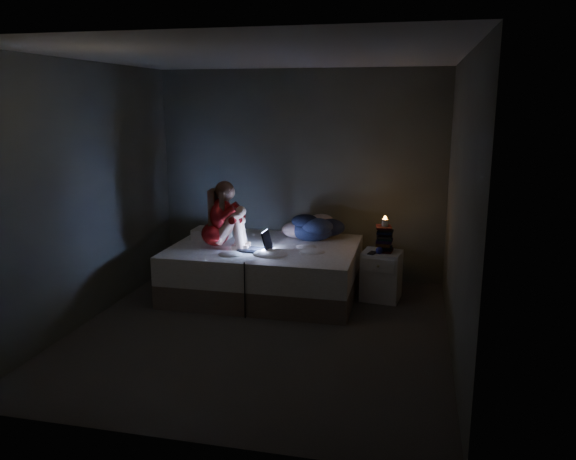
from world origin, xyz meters
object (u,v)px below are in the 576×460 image
(candle, at_px, (385,219))
(bed, at_px, (265,269))
(nightstand, at_px, (381,275))
(phone, at_px, (373,253))
(woman, at_px, (215,214))
(laptop, at_px, (254,240))

(candle, bearing_deg, bed, -174.96)
(candle, bearing_deg, nightstand, -130.27)
(candle, xyz_separation_m, phone, (-0.11, -0.13, -0.36))
(nightstand, bearing_deg, woman, -162.39)
(bed, relative_size, phone, 15.05)
(bed, xyz_separation_m, woman, (-0.52, -0.22, 0.68))
(bed, height_order, candle, candle)
(bed, relative_size, nightstand, 3.77)
(candle, bearing_deg, phone, -128.14)
(woman, relative_size, laptop, 2.20)
(bed, relative_size, candle, 26.33)
(phone, bearing_deg, bed, -172.96)
(candle, bearing_deg, laptop, -164.85)
(nightstand, bearing_deg, phone, -119.91)
(laptop, relative_size, candle, 4.39)
(bed, distance_m, candle, 1.50)
(nightstand, relative_size, candle, 6.98)
(bed, xyz_separation_m, nightstand, (1.34, 0.10, -0.01))
(woman, bearing_deg, bed, 15.82)
(woman, relative_size, candle, 9.66)
(laptop, xyz_separation_m, phone, (1.30, 0.25, -0.14))
(phone, bearing_deg, laptop, -161.53)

